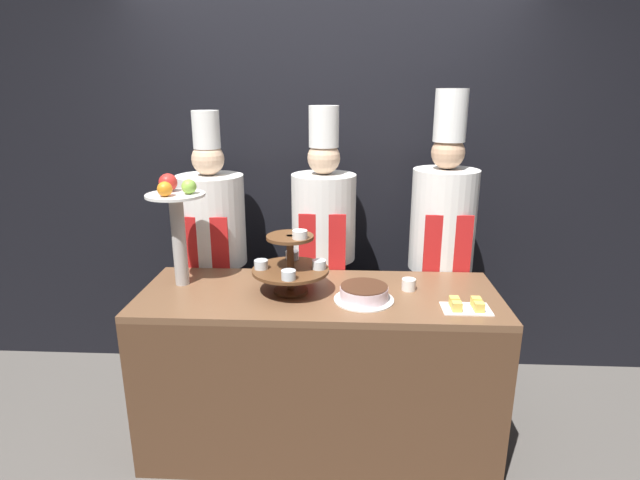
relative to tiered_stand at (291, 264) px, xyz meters
The scene contains 10 objects.
wall_back 0.99m from the tiered_stand, 81.19° to the left, with size 10.00×0.06×2.80m.
buffet_counter 0.62m from the tiered_stand, ahead, with size 1.83×0.67×0.89m.
tiered_stand is the anchor object (origin of this frame).
fruit_pedestal 0.65m from the tiered_stand, behind, with size 0.30×0.30×0.58m.
cake_round 0.39m from the tiered_stand, 12.94° to the right, with size 0.30×0.30×0.08m.
cup_white 0.62m from the tiered_stand, ahead, with size 0.07×0.07×0.06m.
cake_square_tray 0.87m from the tiered_stand, 11.23° to the right, with size 0.23×0.15×0.05m.
chef_left 0.76m from the tiered_stand, 135.21° to the left, with size 0.40×0.40×1.78m.
chef_center_left 0.55m from the tiered_stand, 75.35° to the left, with size 0.38×0.38×1.80m.
chef_center_right 1.00m from the tiered_stand, 32.10° to the left, with size 0.38×0.38×1.90m.
Camera 1 is at (0.12, -2.02, 1.88)m, focal length 28.00 mm.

